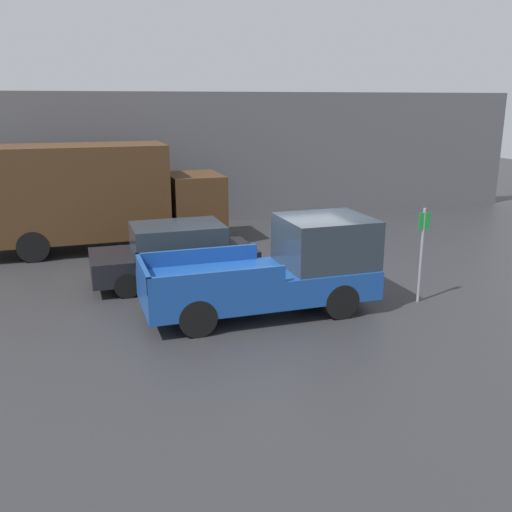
{
  "coord_description": "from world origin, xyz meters",
  "views": [
    {
      "loc": [
        -5.36,
        -12.51,
        4.78
      ],
      "look_at": [
        -1.15,
        0.32,
        1.08
      ],
      "focal_mm": 40.0,
      "sensor_mm": 36.0,
      "label": 1
    }
  ],
  "objects_px": {
    "car": "(175,254)",
    "delivery_truck": "(91,194)",
    "pickup_truck": "(281,269)",
    "parking_sign": "(422,250)"
  },
  "relations": [
    {
      "from": "delivery_truck",
      "to": "parking_sign",
      "type": "bearing_deg",
      "value": -47.18
    },
    {
      "from": "pickup_truck",
      "to": "parking_sign",
      "type": "xyz_separation_m",
      "value": [
        3.41,
        -0.52,
        0.31
      ]
    },
    {
      "from": "car",
      "to": "delivery_truck",
      "type": "bearing_deg",
      "value": 113.21
    },
    {
      "from": "delivery_truck",
      "to": "parking_sign",
      "type": "distance_m",
      "value": 10.69
    },
    {
      "from": "pickup_truck",
      "to": "delivery_truck",
      "type": "relative_size",
      "value": 0.67
    },
    {
      "from": "pickup_truck",
      "to": "delivery_truck",
      "type": "xyz_separation_m",
      "value": [
        -3.85,
        7.32,
        0.82
      ]
    },
    {
      "from": "pickup_truck",
      "to": "parking_sign",
      "type": "relative_size",
      "value": 2.29
    },
    {
      "from": "delivery_truck",
      "to": "parking_sign",
      "type": "xyz_separation_m",
      "value": [
        7.26,
        -7.83,
        -0.51
      ]
    },
    {
      "from": "pickup_truck",
      "to": "delivery_truck",
      "type": "bearing_deg",
      "value": 117.75
    },
    {
      "from": "car",
      "to": "delivery_truck",
      "type": "distance_m",
      "value": 4.93
    }
  ]
}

